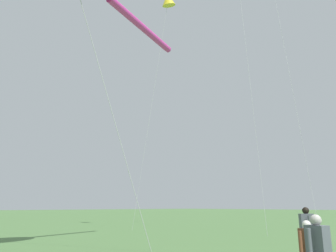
{
  "coord_description": "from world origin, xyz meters",
  "views": [
    {
      "loc": [
        -7.25,
        -2.19,
        1.74
      ],
      "look_at": [
        0.37,
        6.14,
        4.46
      ],
      "focal_mm": 35.51,
      "sensor_mm": 36.0,
      "label": 1
    }
  ],
  "objects_px": {
    "small_kite_delta_white": "(168,0)",
    "person_redhead_woman": "(309,248)",
    "person_navy_jacket": "(307,229)",
    "person_photographer": "(319,251)"
  },
  "relations": [
    {
      "from": "person_navy_jacket",
      "to": "small_kite_delta_white",
      "type": "relative_size",
      "value": 0.09
    },
    {
      "from": "person_photographer",
      "to": "person_navy_jacket",
      "type": "bearing_deg",
      "value": -48.66
    },
    {
      "from": "person_redhead_woman",
      "to": "person_photographer",
      "type": "distance_m",
      "value": 1.22
    },
    {
      "from": "person_redhead_woman",
      "to": "small_kite_delta_white",
      "type": "bearing_deg",
      "value": -11.29
    },
    {
      "from": "small_kite_delta_white",
      "to": "person_navy_jacket",
      "type": "bearing_deg",
      "value": -41.8
    },
    {
      "from": "person_redhead_woman",
      "to": "small_kite_delta_white",
      "type": "relative_size",
      "value": 0.07
    },
    {
      "from": "person_photographer",
      "to": "small_kite_delta_white",
      "type": "distance_m",
      "value": 25.9
    },
    {
      "from": "person_redhead_woman",
      "to": "person_photographer",
      "type": "xyz_separation_m",
      "value": [
        -1.01,
        -0.68,
        0.09
      ]
    },
    {
      "from": "person_navy_jacket",
      "to": "person_photographer",
      "type": "xyz_separation_m",
      "value": [
        -4.76,
        -2.47,
        -0.07
      ]
    },
    {
      "from": "small_kite_delta_white",
      "to": "person_redhead_woman",
      "type": "bearing_deg",
      "value": -50.76
    }
  ]
}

